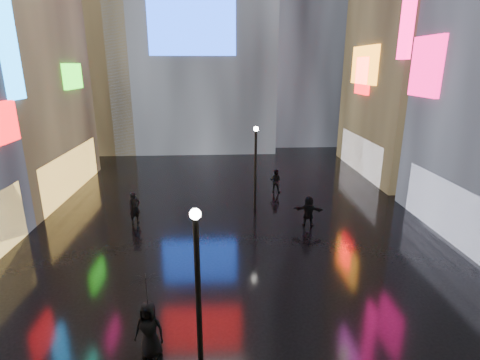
{
  "coord_description": "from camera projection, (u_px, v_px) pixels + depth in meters",
  "views": [
    {
      "loc": [
        -0.66,
        0.11,
        8.67
      ],
      "look_at": [
        0.0,
        12.0,
        5.0
      ],
      "focal_mm": 28.0,
      "sensor_mm": 36.0,
      "label": 1
    }
  ],
  "objects": [
    {
      "name": "ground",
      "position": [
        232.0,
        222.0,
        21.57
      ],
      "size": [
        140.0,
        140.0,
        0.0
      ],
      "primitive_type": "plane",
      "color": "black",
      "rests_on": "ground"
    },
    {
      "name": "tower_flank_left",
      "position": [
        86.0,
        20.0,
        37.99
      ],
      "size": [
        10.0,
        10.0,
        26.0
      ],
      "primitive_type": "cube",
      "color": "black",
      "rests_on": "ground"
    },
    {
      "name": "lamp_near",
      "position": [
        198.0,
        286.0,
        10.1
      ],
      "size": [
        0.3,
        0.3,
        5.2
      ],
      "color": "black",
      "rests_on": "ground"
    },
    {
      "name": "lamp_far",
      "position": [
        256.0,
        163.0,
        22.75
      ],
      "size": [
        0.3,
        0.3,
        5.2
      ],
      "color": "black",
      "rests_on": "ground"
    },
    {
      "name": "pedestrian_4",
      "position": [
        149.0,
        330.0,
        11.41
      ],
      "size": [
        1.01,
        0.76,
        1.87
      ],
      "primitive_type": "imported",
      "rotation": [
        0.0,
        0.0,
        -0.19
      ],
      "color": "black",
      "rests_on": "ground"
    },
    {
      "name": "pedestrian_5",
      "position": [
        308.0,
        211.0,
        20.78
      ],
      "size": [
        1.71,
        0.89,
        1.76
      ],
      "primitive_type": "imported",
      "rotation": [
        0.0,
        0.0,
        2.9
      ],
      "color": "black",
      "rests_on": "ground"
    },
    {
      "name": "pedestrian_6",
      "position": [
        135.0,
        208.0,
        21.18
      ],
      "size": [
        0.79,
        0.77,
        1.83
      ],
      "primitive_type": "imported",
      "rotation": [
        0.0,
        0.0,
        0.73
      ],
      "color": "black",
      "rests_on": "ground"
    },
    {
      "name": "pedestrian_7",
      "position": [
        275.0,
        181.0,
        26.49
      ],
      "size": [
        0.98,
        0.88,
        1.65
      ],
      "primitive_type": "imported",
      "rotation": [
        0.0,
        0.0,
        2.75
      ],
      "color": "black",
      "rests_on": "ground"
    },
    {
      "name": "umbrella_2",
      "position": [
        146.0,
        290.0,
        11.0
      ],
      "size": [
        1.41,
        1.4,
        0.91
      ],
      "primitive_type": "imported",
      "rotation": [
        0.0,
        0.0,
        4.06
      ],
      "color": "black",
      "rests_on": "pedestrian_4"
    }
  ]
}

